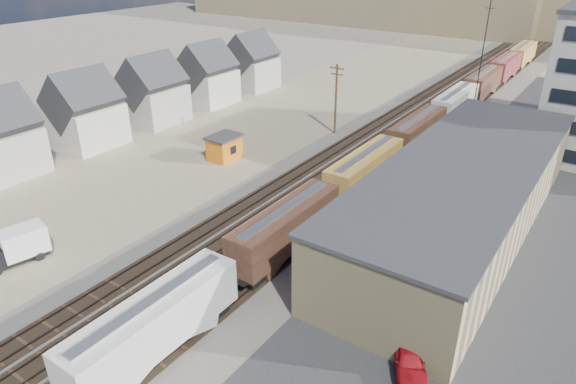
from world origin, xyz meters
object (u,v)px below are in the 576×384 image
Objects in this scene: box_truck at (15,247)px; maintenance_shed at (224,147)px; freight_train at (438,116)px; utility_pole_north at (336,98)px; parked_car_red at (409,358)px.

box_truck is 1.40× the size of maintenance_shed.
utility_pole_north is (-12.30, -7.78, 2.50)m from freight_train.
utility_pole_north is 45.10m from box_truck.
box_truck is (-6.31, -44.50, -3.74)m from utility_pole_north.
utility_pole_north is at bearing 95.20° from parked_car_red.
utility_pole_north is 2.01× the size of parked_car_red.
utility_pole_north reaches higher than freight_train.
freight_train is 30.83m from maintenance_shed.
freight_train is 55.50m from box_truck.
parked_car_red is at bearing 12.95° from box_truck.
utility_pole_north is at bearing 67.41° from maintenance_shed.
maintenance_shed is at bearing -112.59° from utility_pole_north.
freight_train is 46.99m from parked_car_red.
freight_train is 27.68× the size of maintenance_shed.
freight_train is at bearing 77.18° from parked_car_red.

